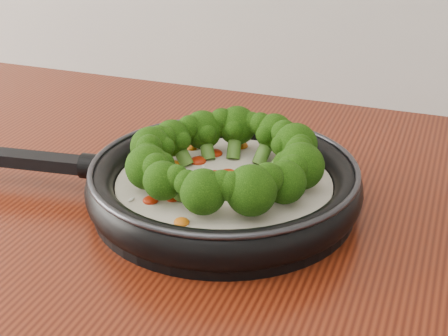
% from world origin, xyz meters
% --- Properties ---
extents(skillet, '(0.52, 0.36, 0.09)m').
position_xyz_m(skillet, '(0.10, 1.10, 0.94)').
color(skillet, black).
rests_on(skillet, counter).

